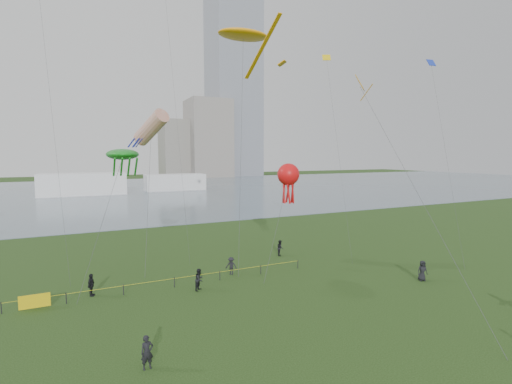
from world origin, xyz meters
name	(u,v)px	position (x,y,z in m)	size (l,w,h in m)	color
ground_plane	(331,346)	(0.00, 0.00, 0.00)	(400.00, 400.00, 0.00)	#1A3310
lake	(127,191)	(0.00, 100.00, 0.02)	(400.00, 120.00, 0.08)	slate
tower	(233,60)	(62.00, 168.00, 60.00)	(24.00, 24.00, 120.00)	slate
building_mid	(208,139)	(46.00, 162.00, 19.00)	(20.00, 20.00, 38.00)	gray
building_low	(178,149)	(32.00, 168.00, 14.00)	(16.00, 18.00, 28.00)	gray
pavilion_left	(83,184)	(-12.00, 95.00, 3.00)	(22.00, 8.00, 6.00)	white
pavilion_right	(175,182)	(14.00, 98.00, 2.50)	(18.00, 7.00, 5.00)	white
fence	(94,292)	(-12.05, 13.31, 0.55)	(24.07, 0.07, 1.05)	black
spectator_a	(199,279)	(-4.24, 11.79, 0.89)	(0.87, 0.67, 1.78)	black
spectator_b	(231,266)	(-0.45, 14.36, 0.81)	(1.05, 0.61, 1.63)	black
spectator_c	(91,285)	(-12.21, 14.19, 0.88)	(1.03, 0.43, 1.76)	black
spectator_d	(422,271)	(13.99, 5.62, 0.89)	(0.87, 0.57, 1.79)	black
spectator_f	(147,352)	(-9.91, 2.16, 0.88)	(0.64, 0.42, 1.76)	black
spectator_g	(280,248)	(6.76, 18.05, 0.86)	(0.83, 0.65, 1.71)	black
kite_stingray	(244,35)	(2.87, 18.92, 22.93)	(5.67, 10.15, 23.42)	#3F3F42
kite_windsock	(151,128)	(-5.89, 22.47, 13.70)	(4.14, 8.19, 15.53)	#3F3F42
kite_creature	(122,155)	(-9.36, 16.27, 10.97)	(5.21, 5.79, 11.45)	#3F3F42
kite_octopus	(288,175)	(6.20, 15.49, 8.93)	(6.19, 5.75, 10.12)	#3F3F42
kite_delta	(365,92)	(11.02, 10.20, 16.64)	(4.43, 17.27, 18.26)	#3F3F42
small_kites	(251,17)	(3.75, 19.14, 24.96)	(37.63, 12.60, 11.01)	white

